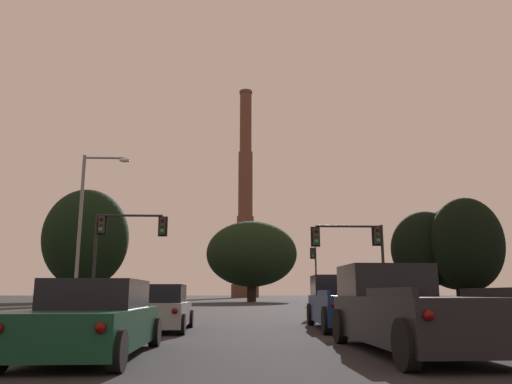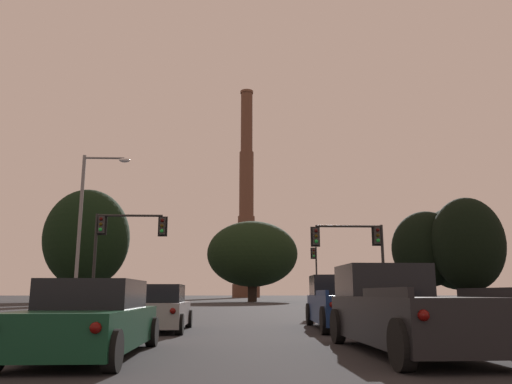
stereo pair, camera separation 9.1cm
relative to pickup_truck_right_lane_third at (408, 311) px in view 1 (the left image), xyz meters
The scene contains 14 objects.
pickup_truck_right_lane_third is the anchor object (origin of this frame).
hatchback_left_lane_second 8.39m from the pickup_truck_right_lane_third, 134.61° to the left, with size 1.94×4.12×1.44m.
sedan_left_lane_third 6.21m from the pickup_truck_right_lane_third, behind, with size 2.00×4.71×1.43m.
pickup_truck_right_lane_second 6.86m from the pickup_truck_right_lane_third, 88.13° to the left, with size 2.43×5.59×1.82m.
traffic_light_overhead_right 20.91m from the pickup_truck_right_lane_third, 78.40° to the left, with size 4.62×0.50×5.36m.
traffic_light_far_right 45.07m from the pickup_truck_right_lane_third, 83.13° to the left, with size 0.78×0.50×6.20m.
traffic_light_overhead_left 23.26m from the pickup_truck_right_lane_third, 117.34° to the left, with size 4.49×0.50×5.97m.
street_lamp 22.49m from the pickup_truck_right_lane_third, 123.03° to the left, with size 2.76×0.36×9.14m.
smokestack 138.00m from the pickup_truck_right_lane_third, 90.05° to the left, with size 8.01×8.01×63.10m.
treeline_far_left 67.40m from the pickup_truck_right_lane_third, 111.71° to the left, with size 12.09×10.88×16.02m.
treeline_left_mid 63.74m from the pickup_truck_right_lane_third, 63.37° to the left, with size 9.84×8.86×14.23m.
treeline_right_mid 66.35m from the pickup_truck_right_lane_third, 68.25° to the left, with size 10.01×9.01×13.03m.
treeline_far_right 67.73m from the pickup_truck_right_lane_third, 64.59° to the left, with size 11.61×10.45×13.65m.
treeline_center_left 62.69m from the pickup_truck_right_lane_third, 90.83° to the left, with size 13.14×11.82×11.55m.
Camera 1 is at (-0.53, -2.23, 1.16)m, focal length 35.00 mm.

